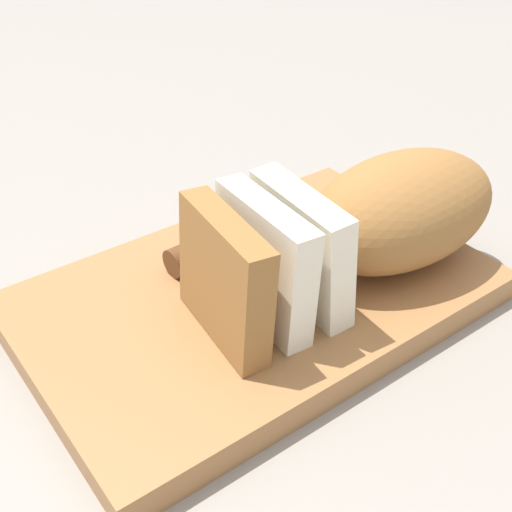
# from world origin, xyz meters

# --- Properties ---
(ground_plane) EXTENTS (3.00, 3.00, 0.00)m
(ground_plane) POSITION_xyz_m (0.00, 0.00, 0.00)
(ground_plane) COLOR gray
(cutting_board) EXTENTS (0.39, 0.26, 0.03)m
(cutting_board) POSITION_xyz_m (0.00, 0.00, 0.01)
(cutting_board) COLOR #9E6B3D
(cutting_board) RESTS_ON ground_plane
(bread_loaf) EXTENTS (0.29, 0.11, 0.10)m
(bread_loaf) POSITION_xyz_m (-0.09, 0.03, 0.07)
(bread_loaf) COLOR #996633
(bread_loaf) RESTS_ON cutting_board
(bread_knife) EXTENTS (0.25, 0.05, 0.03)m
(bread_knife) POSITION_xyz_m (-0.01, -0.06, 0.04)
(bread_knife) COLOR silver
(bread_knife) RESTS_ON cutting_board
(crumb_near_knife) EXTENTS (0.01, 0.01, 0.01)m
(crumb_near_knife) POSITION_xyz_m (-0.04, -0.04, 0.03)
(crumb_near_knife) COLOR tan
(crumb_near_knife) RESTS_ON cutting_board
(crumb_near_loaf) EXTENTS (0.01, 0.01, 0.01)m
(crumb_near_loaf) POSITION_xyz_m (-0.05, 0.03, 0.03)
(crumb_near_loaf) COLOR tan
(crumb_near_loaf) RESTS_ON cutting_board
(crumb_stray_left) EXTENTS (0.00, 0.00, 0.00)m
(crumb_stray_left) POSITION_xyz_m (0.02, -0.01, 0.03)
(crumb_stray_left) COLOR tan
(crumb_stray_left) RESTS_ON cutting_board
(crumb_stray_right) EXTENTS (0.00, 0.00, 0.00)m
(crumb_stray_right) POSITION_xyz_m (0.03, 0.02, 0.03)
(crumb_stray_right) COLOR tan
(crumb_stray_right) RESTS_ON cutting_board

